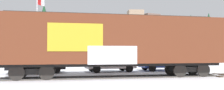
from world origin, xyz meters
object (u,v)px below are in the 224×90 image
(parked_car_blue, at_px, (162,62))
(parked_car_black, at_px, (36,63))
(freight_car, at_px, (115,41))
(parked_car_white, at_px, (110,63))
(flagpole, at_px, (38,21))

(parked_car_blue, bearing_deg, parked_car_black, -179.53)
(freight_car, bearing_deg, parked_car_blue, 40.01)
(freight_car, distance_m, parked_car_blue, 7.71)
(parked_car_white, height_order, parked_car_blue, parked_car_blue)
(parked_car_white, bearing_deg, parked_car_black, 178.57)
(freight_car, relative_size, flagpole, 1.81)
(freight_car, bearing_deg, parked_car_black, 137.74)
(freight_car, height_order, parked_car_black, freight_car)
(freight_car, relative_size, parked_car_blue, 3.50)
(flagpole, relative_size, parked_car_blue, 1.94)
(freight_car, bearing_deg, parked_car_white, 80.17)
(parked_car_black, distance_m, parked_car_white, 6.04)
(freight_car, xyz_separation_m, parked_car_white, (0.80, 4.61, -1.61))
(freight_car, relative_size, parked_car_white, 3.50)
(parked_car_black, bearing_deg, parked_car_blue, 0.47)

